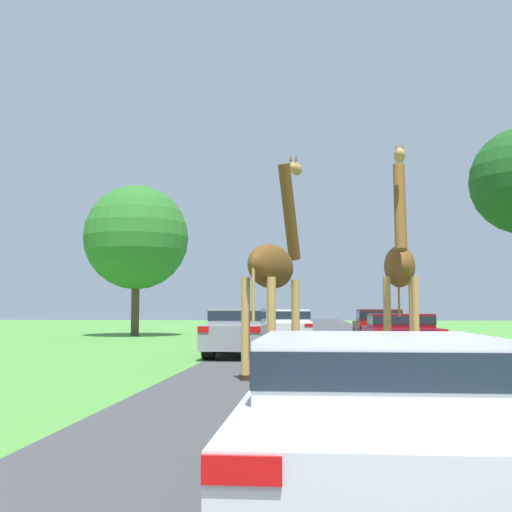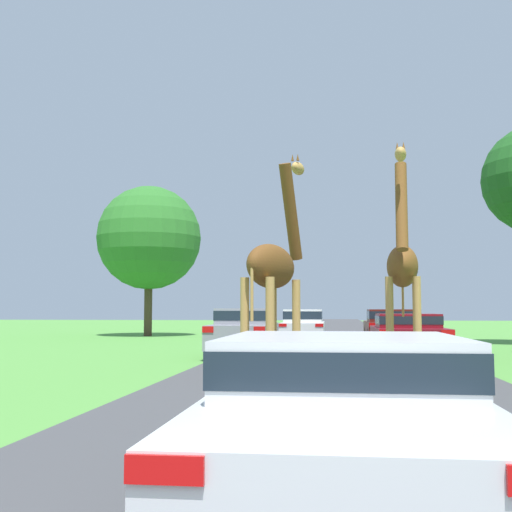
{
  "view_description": "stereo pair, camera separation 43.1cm",
  "coord_description": "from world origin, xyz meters",
  "px_view_note": "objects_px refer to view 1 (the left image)",
  "views": [
    {
      "loc": [
        -0.41,
        -0.85,
        1.42
      ],
      "look_at": [
        -1.59,
        12.6,
        2.54
      ],
      "focal_mm": 45.0,
      "sensor_mm": 36.0,
      "label": 1
    },
    {
      "loc": [
        0.02,
        -0.8,
        1.42
      ],
      "look_at": [
        -1.59,
        12.6,
        2.54
      ],
      "focal_mm": 45.0,
      "sensor_mm": 36.0,
      "label": 2
    }
  ],
  "objects_px": {
    "tree_far_right": "(136,238)",
    "car_far_ahead": "(379,326)",
    "car_verge_right": "(238,331)",
    "car_lead_maroon": "(377,406)",
    "giraffe_companion": "(400,268)",
    "car_queue_right": "(400,333)",
    "car_queue_left": "(292,324)",
    "giraffe_near_road": "(274,269)"
  },
  "relations": [
    {
      "from": "tree_far_right",
      "to": "car_far_ahead",
      "type": "bearing_deg",
      "value": -31.53
    },
    {
      "from": "car_queue_right",
      "to": "car_queue_left",
      "type": "relative_size",
      "value": 0.94
    },
    {
      "from": "tree_far_right",
      "to": "car_lead_maroon",
      "type": "bearing_deg",
      "value": -70.71
    },
    {
      "from": "car_queue_left",
      "to": "car_verge_right",
      "type": "distance_m",
      "value": 10.59
    },
    {
      "from": "car_lead_maroon",
      "to": "tree_far_right",
      "type": "bearing_deg",
      "value": 109.29
    },
    {
      "from": "car_lead_maroon",
      "to": "car_queue_right",
      "type": "xyz_separation_m",
      "value": [
        2.17,
        14.77,
        0.03
      ]
    },
    {
      "from": "giraffe_companion",
      "to": "tree_far_right",
      "type": "bearing_deg",
      "value": -52.06
    },
    {
      "from": "car_far_ahead",
      "to": "car_verge_right",
      "type": "relative_size",
      "value": 0.95
    },
    {
      "from": "car_queue_right",
      "to": "car_queue_left",
      "type": "height_order",
      "value": "car_queue_left"
    },
    {
      "from": "car_queue_left",
      "to": "car_far_ahead",
      "type": "height_order",
      "value": "car_far_ahead"
    },
    {
      "from": "giraffe_companion",
      "to": "car_lead_maroon",
      "type": "height_order",
      "value": "giraffe_companion"
    },
    {
      "from": "giraffe_near_road",
      "to": "car_queue_left",
      "type": "height_order",
      "value": "giraffe_near_road"
    },
    {
      "from": "car_lead_maroon",
      "to": "tree_far_right",
      "type": "height_order",
      "value": "tree_far_right"
    },
    {
      "from": "car_far_ahead",
      "to": "car_queue_left",
      "type": "bearing_deg",
      "value": 130.34
    },
    {
      "from": "car_queue_left",
      "to": "car_verge_right",
      "type": "relative_size",
      "value": 1.05
    },
    {
      "from": "car_queue_left",
      "to": "car_verge_right",
      "type": "height_order",
      "value": "car_verge_right"
    },
    {
      "from": "car_queue_right",
      "to": "car_queue_left",
      "type": "bearing_deg",
      "value": 109.85
    },
    {
      "from": "giraffe_near_road",
      "to": "car_queue_right",
      "type": "relative_size",
      "value": 1.16
    },
    {
      "from": "giraffe_near_road",
      "to": "car_lead_maroon",
      "type": "relative_size",
      "value": 1.08
    },
    {
      "from": "car_queue_right",
      "to": "giraffe_near_road",
      "type": "bearing_deg",
      "value": -118.61
    },
    {
      "from": "car_lead_maroon",
      "to": "giraffe_near_road",
      "type": "bearing_deg",
      "value": 98.81
    },
    {
      "from": "car_far_ahead",
      "to": "car_verge_right",
      "type": "bearing_deg",
      "value": -127.55
    },
    {
      "from": "car_lead_maroon",
      "to": "car_queue_left",
      "type": "height_order",
      "value": "car_queue_left"
    },
    {
      "from": "car_queue_left",
      "to": "giraffe_near_road",
      "type": "bearing_deg",
      "value": -89.54
    },
    {
      "from": "car_lead_maroon",
      "to": "car_far_ahead",
      "type": "height_order",
      "value": "car_far_ahead"
    },
    {
      "from": "giraffe_near_road",
      "to": "car_verge_right",
      "type": "bearing_deg",
      "value": 122.44
    },
    {
      "from": "giraffe_companion",
      "to": "car_queue_right",
      "type": "bearing_deg",
      "value": -91.56
    },
    {
      "from": "giraffe_companion",
      "to": "car_queue_right",
      "type": "distance_m",
      "value": 5.25
    },
    {
      "from": "car_queue_right",
      "to": "car_queue_left",
      "type": "distance_m",
      "value": 10.62
    },
    {
      "from": "tree_far_right",
      "to": "giraffe_companion",
      "type": "bearing_deg",
      "value": -57.96
    },
    {
      "from": "giraffe_companion",
      "to": "car_lead_maroon",
      "type": "distance_m",
      "value": 10.1
    },
    {
      "from": "giraffe_near_road",
      "to": "car_verge_right",
      "type": "height_order",
      "value": "giraffe_near_road"
    },
    {
      "from": "car_verge_right",
      "to": "car_far_ahead",
      "type": "bearing_deg",
      "value": 52.45
    },
    {
      "from": "car_far_ahead",
      "to": "tree_far_right",
      "type": "relative_size",
      "value": 0.52
    },
    {
      "from": "giraffe_near_road",
      "to": "car_queue_right",
      "type": "distance_m",
      "value": 7.43
    },
    {
      "from": "tree_far_right",
      "to": "car_queue_right",
      "type": "bearing_deg",
      "value": -47.66
    },
    {
      "from": "giraffe_companion",
      "to": "tree_far_right",
      "type": "height_order",
      "value": "tree_far_right"
    },
    {
      "from": "giraffe_near_road",
      "to": "car_verge_right",
      "type": "xyz_separation_m",
      "value": [
        -1.44,
        5.85,
        -1.5
      ]
    },
    {
      "from": "car_far_ahead",
      "to": "car_verge_right",
      "type": "distance_m",
      "value": 7.98
    },
    {
      "from": "giraffe_near_road",
      "to": "car_verge_right",
      "type": "distance_m",
      "value": 6.21
    },
    {
      "from": "giraffe_companion",
      "to": "car_lead_maroon",
      "type": "bearing_deg",
      "value": 87.06
    },
    {
      "from": "car_queue_left",
      "to": "car_far_ahead",
      "type": "bearing_deg",
      "value": -49.66
    }
  ]
}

